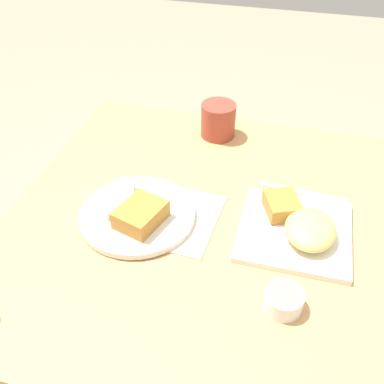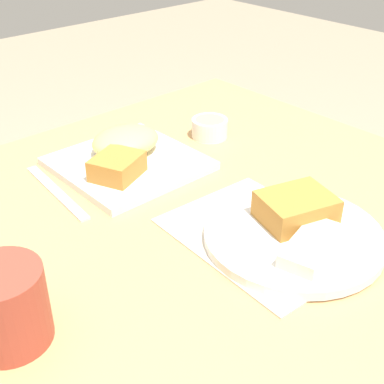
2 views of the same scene
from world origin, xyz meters
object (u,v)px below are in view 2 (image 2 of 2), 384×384
object	(u,v)px
plate_square_near	(126,155)
butter_knife	(56,192)
sauce_ramekin	(210,128)
coffee_mug	(5,307)
plate_oval_far	(296,230)

from	to	relation	value
plate_square_near	butter_knife	size ratio (longest dim) A/B	1.12
sauce_ramekin	coffee_mug	distance (m)	0.58
coffee_mug	plate_square_near	bearing A→B (deg)	-143.83
plate_oval_far	butter_knife	distance (m)	0.39
plate_square_near	sauce_ramekin	size ratio (longest dim) A/B	3.27
sauce_ramekin	coffee_mug	xyz separation A→B (m)	(0.53, 0.24, 0.03)
butter_knife	plate_square_near	bearing A→B (deg)	94.84
plate_oval_far	coffee_mug	bearing A→B (deg)	-14.04
butter_knife	coffee_mug	size ratio (longest dim) A/B	2.20
plate_square_near	coffee_mug	bearing A→B (deg)	36.17
plate_oval_far	butter_knife	size ratio (longest dim) A/B	1.23
plate_oval_far	butter_knife	bearing A→B (deg)	-61.63
butter_knife	coffee_mug	world-z (taller)	coffee_mug
coffee_mug	butter_knife	bearing A→B (deg)	-128.57
plate_square_near	coffee_mug	distance (m)	0.42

